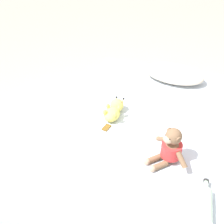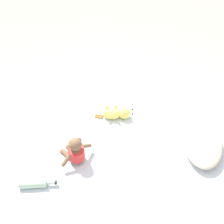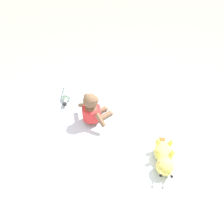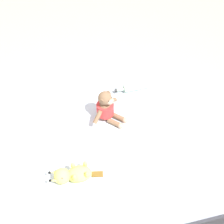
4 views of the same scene
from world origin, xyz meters
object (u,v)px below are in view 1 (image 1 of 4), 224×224
plush_monkey (170,148)px  pillow (173,73)px  bed (156,150)px  glass_bottle (206,204)px  plush_yellow_creature (114,110)px

plush_monkey → pillow: bearing=96.2°
pillow → plush_monkey: size_ratio=2.15×
bed → plush_monkey: size_ratio=7.28×
plush_monkey → glass_bottle: plush_monkey is taller
bed → plush_monkey: 0.43m
pillow → glass_bottle: pillow is taller
plush_yellow_creature → glass_bottle: (0.67, -0.60, -0.02)m
bed → plush_yellow_creature: (-0.34, 0.04, 0.26)m
glass_bottle → pillow: bearing=105.0°
pillow → plush_monkey: 0.97m
plush_monkey → glass_bottle: (0.23, -0.28, -0.06)m
bed → plush_monkey: plush_monkey is taller
pillow → bed: bearing=-89.8°
bed → pillow: 0.74m
pillow → plush_yellow_creature: pillow is taller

